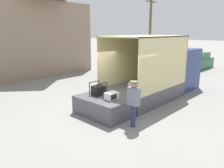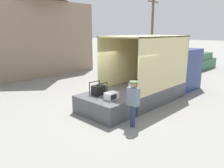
{
  "view_description": "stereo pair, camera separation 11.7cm",
  "coord_description": "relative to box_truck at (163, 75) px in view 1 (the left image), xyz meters",
  "views": [
    {
      "loc": [
        -6.87,
        -6.2,
        3.45
      ],
      "look_at": [
        -0.47,
        -0.2,
        1.32
      ],
      "focal_mm": 35.0,
      "sensor_mm": 36.0,
      "label": 1
    },
    {
      "loc": [
        -6.79,
        -6.28,
        3.45
      ],
      "look_at": [
        -0.47,
        -0.2,
        1.32
      ],
      "focal_mm": 35.0,
      "sensor_mm": 36.0,
      "label": 2
    }
  ],
  "objects": [
    {
      "name": "ground_plane",
      "position": [
        -3.96,
        0.0,
        -1.03
      ],
      "size": [
        160.0,
        160.0,
        0.0
      ],
      "primitive_type": "plane",
      "color": "gray"
    },
    {
      "name": "box_truck",
      "position": [
        0.0,
        0.0,
        0.0
      ],
      "size": [
        6.55,
        2.41,
        3.23
      ],
      "color": "navy",
      "rests_on": "ground"
    },
    {
      "name": "tailgate_deck",
      "position": [
        -4.73,
        0.0,
        -0.65
      ],
      "size": [
        1.55,
        2.29,
        0.77
      ],
      "primitive_type": "cube",
      "color": "#4C4C51",
      "rests_on": "ground"
    },
    {
      "name": "microwave",
      "position": [
        -4.72,
        -0.44,
        -0.12
      ],
      "size": [
        0.51,
        0.37,
        0.3
      ],
      "color": "white",
      "rests_on": "tailgate_deck"
    },
    {
      "name": "portable_generator",
      "position": [
        -4.61,
        0.43,
        -0.06
      ],
      "size": [
        0.6,
        0.52,
        0.56
      ],
      "color": "black",
      "rests_on": "tailgate_deck"
    },
    {
      "name": "worker_person",
      "position": [
        -4.82,
        -1.63,
        0.02
      ],
      "size": [
        0.31,
        0.44,
        1.72
      ],
      "color": "navy",
      "rests_on": "ground"
    },
    {
      "name": "pickup_truck_green",
      "position": [
        8.93,
        2.06,
        -0.41
      ],
      "size": [
        5.41,
        1.93,
        1.5
      ],
      "color": "#1E5633",
      "rests_on": "ground"
    },
    {
      "name": "house_backdrop",
      "position": [
        -2.17,
        12.64,
        2.87
      ],
      "size": [
        9.42,
        8.16,
        7.66
      ],
      "color": "gray",
      "rests_on": "ground"
    },
    {
      "name": "utility_pole",
      "position": [
        10.65,
        8.04,
        2.71
      ],
      "size": [
        1.8,
        0.28,
        7.18
      ],
      "color": "brown",
      "rests_on": "ground"
    }
  ]
}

